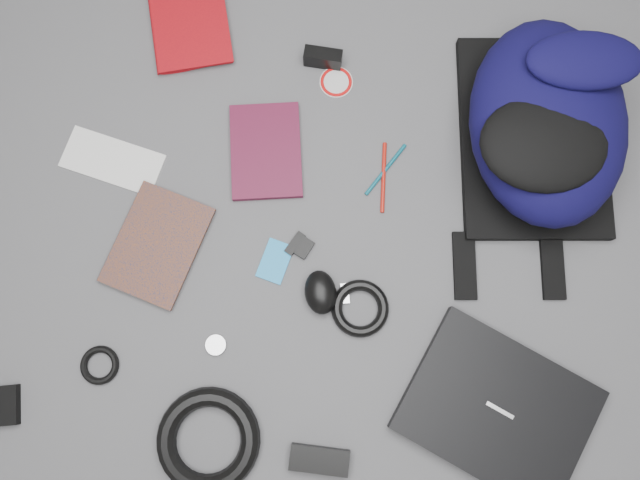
% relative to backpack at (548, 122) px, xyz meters
% --- Properties ---
extents(ground, '(4.00, 4.00, 0.00)m').
position_rel_backpack_xyz_m(ground, '(-0.41, -0.34, -0.10)').
color(ground, '#4F4F51').
rests_on(ground, ground).
extents(backpack, '(0.45, 0.57, 0.21)m').
position_rel_backpack_xyz_m(backpack, '(0.00, 0.00, 0.00)').
color(backpack, black).
rests_on(backpack, ground).
extents(laptop, '(0.42, 0.37, 0.04)m').
position_rel_backpack_xyz_m(laptop, '(0.03, -0.59, -0.09)').
color(laptop, black).
rests_on(laptop, ground).
extents(textbook_red, '(0.25, 0.28, 0.03)m').
position_rel_backpack_xyz_m(textbook_red, '(-0.90, 0.06, -0.09)').
color(textbook_red, maroon).
rests_on(textbook_red, ground).
extents(comic_book, '(0.21, 0.26, 0.02)m').
position_rel_backpack_xyz_m(comic_book, '(-0.83, -0.41, -0.10)').
color(comic_book, '#9F460B').
rests_on(comic_book, ground).
extents(envelope, '(0.23, 0.12, 0.00)m').
position_rel_backpack_xyz_m(envelope, '(-0.90, -0.26, -0.10)').
color(envelope, silver).
rests_on(envelope, ground).
extents(dvd_case, '(0.21, 0.25, 0.02)m').
position_rel_backpack_xyz_m(dvd_case, '(-0.57, -0.17, -0.10)').
color(dvd_case, '#400C1F').
rests_on(dvd_case, ground).
extents(compact_camera, '(0.09, 0.04, 0.05)m').
position_rel_backpack_xyz_m(compact_camera, '(-0.49, 0.07, -0.08)').
color(compact_camera, black).
rests_on(compact_camera, ground).
extents(sticker_disc, '(0.09, 0.09, 0.00)m').
position_rel_backpack_xyz_m(sticker_disc, '(-0.45, 0.03, -0.10)').
color(sticker_disc, silver).
rests_on(sticker_disc, ground).
extents(pen_teal, '(0.07, 0.13, 0.01)m').
position_rel_backpack_xyz_m(pen_teal, '(-0.30, -0.14, -0.10)').
color(pen_teal, '#0B5365').
rests_on(pen_teal, ground).
extents(pen_red, '(0.04, 0.16, 0.01)m').
position_rel_backpack_xyz_m(pen_red, '(-0.30, -0.16, -0.10)').
color(pen_red, '#AF170D').
rests_on(pen_red, ground).
extents(id_badge, '(0.07, 0.10, 0.00)m').
position_rel_backpack_xyz_m(id_badge, '(-0.49, -0.40, -0.10)').
color(id_badge, '#1A83C7').
rests_on(id_badge, ground).
extents(usb_black, '(0.04, 0.06, 0.01)m').
position_rel_backpack_xyz_m(usb_black, '(-0.46, -0.35, -0.10)').
color(usb_black, black).
rests_on(usb_black, ground).
extents(usb_silver, '(0.03, 0.05, 0.01)m').
position_rel_backpack_xyz_m(usb_silver, '(-0.33, -0.43, -0.10)').
color(usb_silver, silver).
rests_on(usb_silver, ground).
extents(key_fob, '(0.04, 0.05, 0.01)m').
position_rel_backpack_xyz_m(key_fob, '(-0.44, -0.36, -0.10)').
color(key_fob, black).
rests_on(key_fob, ground).
extents(mouse, '(0.10, 0.11, 0.05)m').
position_rel_backpack_xyz_m(mouse, '(-0.38, -0.44, -0.08)').
color(mouse, black).
rests_on(mouse, ground).
extents(headphone_left, '(0.04, 0.04, 0.01)m').
position_rel_backpack_xyz_m(headphone_left, '(-0.70, -0.49, -0.10)').
color(headphone_left, '#B4B4B6').
rests_on(headphone_left, ground).
extents(headphone_right, '(0.05, 0.05, 0.01)m').
position_rel_backpack_xyz_m(headphone_right, '(-0.57, -0.60, -0.10)').
color(headphone_right, '#B3B3B5').
rests_on(headphone_right, ground).
extents(cable_coil, '(0.13, 0.13, 0.02)m').
position_rel_backpack_xyz_m(cable_coil, '(-0.29, -0.46, -0.09)').
color(cable_coil, black).
rests_on(cable_coil, ground).
extents(power_brick, '(0.12, 0.06, 0.03)m').
position_rel_backpack_xyz_m(power_brick, '(-0.30, -0.77, -0.09)').
color(power_brick, black).
rests_on(power_brick, ground).
extents(power_cord_coil, '(0.28, 0.28, 0.04)m').
position_rel_backpack_xyz_m(power_cord_coil, '(-0.53, -0.79, -0.08)').
color(power_cord_coil, black).
rests_on(power_cord_coil, ground).
extents(earbud_coil, '(0.09, 0.09, 0.02)m').
position_rel_backpack_xyz_m(earbud_coil, '(-0.79, -0.70, -0.10)').
color(earbud_coil, black).
rests_on(earbud_coil, ground).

